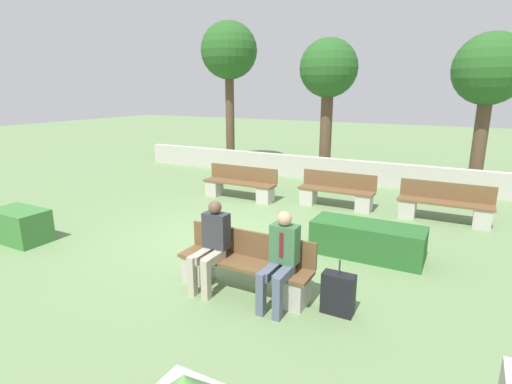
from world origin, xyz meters
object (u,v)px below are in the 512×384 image
Objects in this scene: bench_right_side at (336,194)px; person_seated_man at (281,256)px; bench_back at (240,186)px; tree_center_right at (489,73)px; suitcase at (338,294)px; tree_leftmost at (229,53)px; person_seated_woman at (212,241)px; tree_center_left at (328,72)px; bench_left_side at (444,207)px; bench_front at (245,269)px.

bench_right_side is 5.12m from person_seated_man.
bench_back is at bearing -163.88° from bench_right_side.
suitcase is at bearing -99.89° from tree_center_right.
tree_leftmost is (-5.72, 4.16, 3.93)m from bench_right_side.
tree_leftmost is (-3.14, 4.60, 3.92)m from bench_back.
person_seated_woman reaches higher than bench_right_side.
tree_center_right reaches higher than suitcase.
bench_right_side is 1.43× the size of person_seated_woman.
bench_back is at bearing 132.97° from suitcase.
tree_center_right is (4.79, 0.08, -0.11)m from tree_center_left.
person_seated_woman is 1.74× the size of suitcase.
bench_left_side is at bearing -98.27° from tree_center_right.
person_seated_woman is at bearing -110.62° from tree_center_right.
person_seated_man is 1.74× the size of suitcase.
bench_right_side is 5.10m from suitcase.
tree_center_right is (2.98, 9.05, 3.04)m from bench_front.
tree_center_left is (-1.34, 9.11, 2.76)m from person_seated_woman.
tree_leftmost is at bearing 151.72° from bench_left_side.
tree_center_right is at bearing -0.07° from tree_leftmost.
bench_left_side is 2.51m from bench_right_side.
bench_left_side is 1.05× the size of bench_right_side.
tree_center_left is (-1.69, 4.07, 3.16)m from bench_right_side.
person_seated_woman is (-1.12, -0.00, -0.00)m from person_seated_man.
bench_right_side is at bearing -126.81° from tree_center_right.
bench_right_side is (-2.51, -0.03, -0.00)m from bench_left_side.
tree_leftmost is at bearing 178.65° from tree_center_left.
bench_left_side reaches higher than suitcase.
tree_center_left is at bearing 101.42° from bench_front.
bench_front is 1.09× the size of bench_right_side.
bench_right_side reaches higher than suitcase.
suitcase is at bearing -66.02° from bench_right_side.
bench_back is 6.04m from suitcase.
bench_left_side is 0.44× the size of tree_center_right.
tree_leftmost is at bearing 179.93° from tree_center_right.
tree_center_left is at bearing 109.85° from suitcase.
bench_front is 2.71× the size of suitcase.
tree_leftmost reaches higher than suitcase.
tree_center_left is at bearing 98.34° from person_seated_woman.
tree_leftmost is at bearing 122.83° from bench_front.
person_seated_man is at bearing 0.03° from person_seated_woman.
person_seated_woman is 11.22m from tree_leftmost.
bench_left_side is 1.50× the size of person_seated_woman.
bench_front is 0.45× the size of tree_center_left.
tree_center_left reaches higher than tree_center_right.
tree_center_right is at bearing 69.38° from person_seated_woman.
person_seated_woman is at bearing -174.49° from suitcase.
tree_center_right is at bearing 80.12° from bench_left_side.
bench_right_side is at bearing 91.43° from bench_front.
person_seated_man is 9.83m from tree_center_left.
person_seated_woman is (-0.48, -0.15, 0.39)m from bench_front.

